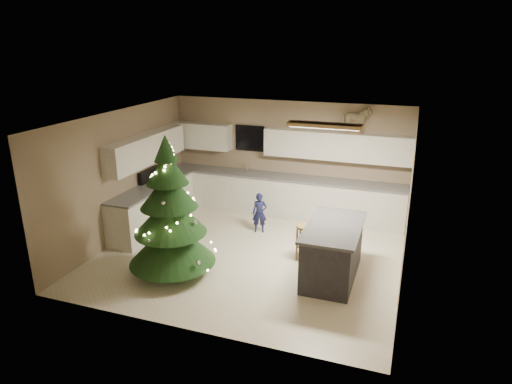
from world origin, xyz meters
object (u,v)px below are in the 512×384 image
island (333,251)px  bar_stool (305,233)px  christmas_tree (170,219)px  toddler (260,213)px  rocking_horse (356,120)px

island → bar_stool: island is taller
island → bar_stool: (-0.60, 0.51, 0.02)m
bar_stool → christmas_tree: 2.48m
island → toddler: bearing=142.0°
bar_stool → rocking_horse: (0.51, 2.12, 1.79)m
bar_stool → toddler: (-1.19, 0.89, -0.08)m
island → bar_stool: size_ratio=2.55×
island → christmas_tree: bearing=-163.2°
christmas_tree → island: bearing=16.8°
christmas_tree → toddler: christmas_tree is taller
toddler → rocking_horse: rocking_horse is taller
bar_stool → rocking_horse: rocking_horse is taller
christmas_tree → toddler: bearing=69.1°
christmas_tree → rocking_horse: 4.46m
toddler → rocking_horse: bearing=17.8°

